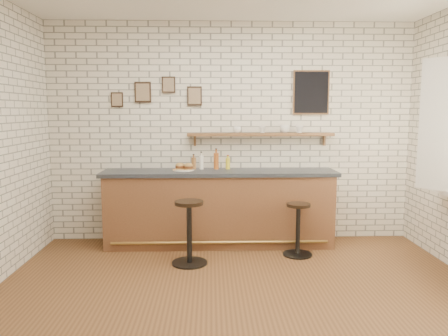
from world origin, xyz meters
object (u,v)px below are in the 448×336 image
Objects in this scene: ciabatta_sandwich at (184,166)px; bar_counter at (219,208)px; bitters_bottle_brown at (194,163)px; condiment_bottle_yellow at (228,163)px; sandwich_plate at (183,170)px; bar_stool_right at (298,228)px; bar_stool_left at (189,230)px; bitters_bottle_white at (201,162)px; shelf_cup_c at (285,129)px; shelf_cup_d at (299,129)px; shelf_cup_a at (237,130)px; bitters_bottle_amber at (216,161)px; shelf_cup_b at (262,130)px.

bar_counter is at bearing -4.66° from ciabatta_sandwich.
bitters_bottle_brown reaches higher than condiment_bottle_yellow.
ciabatta_sandwich is at bearing -0.00° from sandwich_plate.
bitters_bottle_brown is 0.31× the size of bar_stool_right.
bitters_bottle_brown reaches higher than bar_stool_left.
bitters_bottle_white is 1.71× the size of shelf_cup_c.
bar_counter is 16.06× the size of condiment_bottle_yellow.
condiment_bottle_yellow reaches higher than bar_stool_left.
bar_stool_left is at bearing -144.43° from shelf_cup_d.
bar_counter is 11.07× the size of sandwich_plate.
shelf_cup_a reaches higher than bar_stool_right.
bitters_bottle_amber reaches higher than bitters_bottle_brown.
bar_counter is at bearing -75.39° from bitters_bottle_amber.
ciabatta_sandwich is at bearing 97.08° from bar_stool_left.
shelf_cup_d reaches higher than sandwich_plate.
condiment_bottle_yellow is at bearing 143.31° from bar_stool_right.
shelf_cup_b is 0.89× the size of shelf_cup_d.
bitters_bottle_brown is at bearing 180.00° from condiment_bottle_yellow.
sandwich_plate is at bearing -171.53° from shelf_cup_d.
ciabatta_sandwich is 0.17m from bitters_bottle_brown.
ciabatta_sandwich is at bearing -169.12° from condiment_bottle_yellow.
sandwich_plate reaches higher than bar_stool_left.
shelf_cup_b reaches higher than bitters_bottle_white.
condiment_bottle_yellow is (0.36, -0.00, -0.01)m from bitters_bottle_white.
bitters_bottle_brown is 0.46m from condiment_bottle_yellow.
bitters_bottle_amber is 2.71× the size of shelf_cup_d.
shelf_cup_a is (0.49, 0.05, 0.44)m from bitters_bottle_white.
shelf_cup_a is at bearing -177.40° from shelf_cup_d.
bitters_bottle_amber is 1.42m from bar_stool_right.
shelf_cup_a reaches higher than bar_stool_left.
bar_stool_left is (0.11, -0.79, -0.61)m from sandwich_plate.
bar_stool_left is (-0.33, -0.91, -0.72)m from bitters_bottle_amber.
bitters_bottle_amber reaches higher than bar_counter.
bitters_bottle_white reaches higher than bar_counter.
shelf_cup_a reaches higher than bar_counter.
bitters_bottle_brown reaches higher than bar_counter.
ciabatta_sandwich reaches higher than bar_stool_left.
bar_counter is 0.70m from sandwich_plate.
bitters_bottle_white is 0.20m from bitters_bottle_amber.
bar_stool_left is at bearing 155.00° from shelf_cup_c.
bar_counter is 1.09m from shelf_cup_a.
bar_stool_right is at bearing -60.14° from shelf_cup_a.
shelf_cup_c reaches higher than bar_stool_right.
shelf_cup_a is at bearing 9.82° from bitters_bottle_amber.
bar_stool_right is at bearing -133.91° from shelf_cup_b.
bitters_bottle_brown is 1.08× the size of condiment_bottle_yellow.
shelf_cup_d is (1.45, 0.05, 0.45)m from bitters_bottle_brown.
bitters_bottle_amber reaches higher than bar_stool_right.
bar_stool_left is (-0.02, -0.91, -0.69)m from bitters_bottle_brown.
shelf_cup_d is at bearing 79.25° from bar_stool_right.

